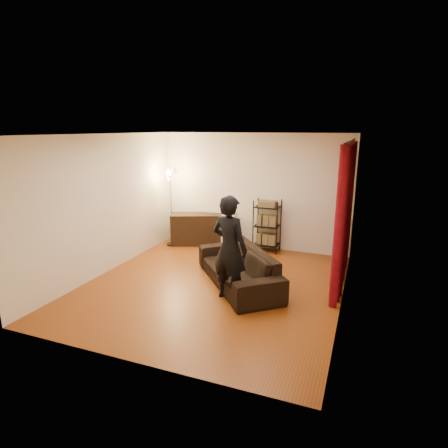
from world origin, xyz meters
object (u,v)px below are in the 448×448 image
at_px(person, 230,248).
at_px(wire_shelf, 267,226).
at_px(media_cabinet, 198,229).
at_px(floor_lamp, 171,207).
at_px(storage_boxes, 229,230).
at_px(sofa, 238,267).

xyz_separation_m(person, wire_shelf, (-0.07, 2.66, -0.28)).
xyz_separation_m(media_cabinet, wire_shelf, (1.74, 0.05, 0.23)).
bearing_deg(wire_shelf, floor_lamp, 167.68).
distance_m(person, floor_lamp, 3.28).
xyz_separation_m(person, storage_boxes, (-0.99, 2.65, -0.46)).
bearing_deg(person, wire_shelf, -73.83).
xyz_separation_m(sofa, floor_lamp, (-2.29, 1.67, 0.61)).
bearing_deg(person, media_cabinet, -40.61).
bearing_deg(sofa, media_cabinet, -178.47).
distance_m(sofa, media_cabinet, 2.65).
relative_size(media_cabinet, storage_boxes, 1.51).
bearing_deg(wire_shelf, person, -110.17).
distance_m(sofa, storage_boxes, 2.23).
xyz_separation_m(person, media_cabinet, (-1.81, 2.61, -0.51)).
bearing_deg(media_cabinet, wire_shelf, -20.56).
bearing_deg(person, floor_lamp, -29.52).
bearing_deg(wire_shelf, sofa, -111.42).
xyz_separation_m(wire_shelf, floor_lamp, (-2.28, -0.37, 0.34)).
distance_m(wire_shelf, floor_lamp, 2.34).
bearing_deg(sofa, storage_boxes, 164.86).
relative_size(media_cabinet, wire_shelf, 1.07).
bearing_deg(wire_shelf, storage_boxes, 159.40).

